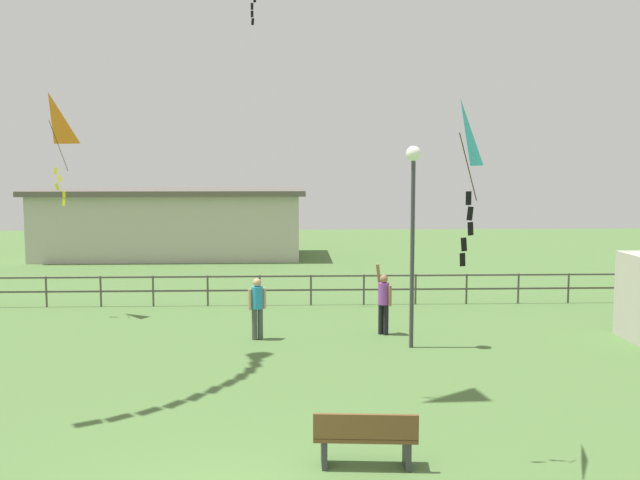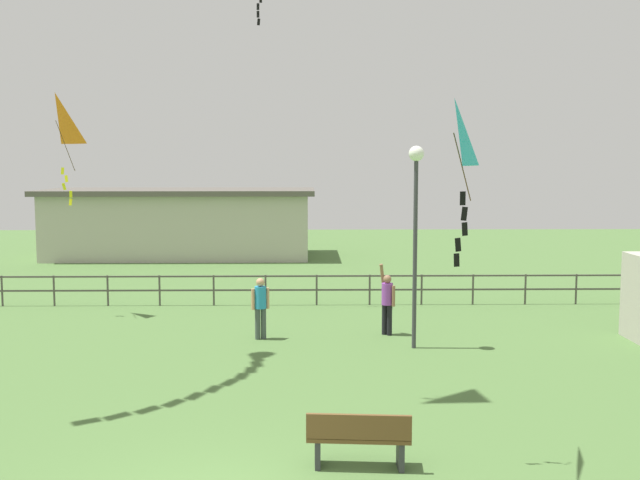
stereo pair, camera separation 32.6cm
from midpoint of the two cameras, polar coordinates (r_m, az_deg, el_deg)
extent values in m
cylinder|color=#38383D|center=(17.62, 7.84, -1.17)|extent=(0.10, 0.10, 4.46)
sphere|color=white|center=(17.49, 7.95, 6.60)|extent=(0.36, 0.36, 0.36)
cube|color=brown|center=(11.11, 3.87, -14.89)|extent=(1.53, 0.52, 0.06)
cube|color=brown|center=(10.87, 3.89, -14.14)|extent=(1.50, 0.18, 0.36)
cube|color=#333338|center=(11.21, 0.68, -15.93)|extent=(0.08, 0.36, 0.45)
cube|color=#333338|center=(11.21, 7.06, -15.96)|extent=(0.08, 0.36, 0.45)
cylinder|color=#3F4C47|center=(18.68, -4.31, -6.45)|extent=(0.13, 0.13, 0.78)
cylinder|color=#3F4C47|center=(18.73, -3.87, -6.42)|extent=(0.13, 0.13, 0.78)
cylinder|color=#268CBF|center=(18.57, -4.10, -4.42)|extent=(0.29, 0.29, 0.55)
sphere|color=tan|center=(18.51, -4.11, -3.26)|extent=(0.21, 0.21, 0.21)
cylinder|color=tan|center=(18.52, -4.66, -4.56)|extent=(0.09, 0.09, 0.52)
cylinder|color=tan|center=(18.64, -3.54, -4.49)|extent=(0.09, 0.09, 0.52)
cylinder|color=black|center=(19.24, 5.46, -6.09)|extent=(0.13, 0.13, 0.79)
cylinder|color=black|center=(19.15, 5.85, -6.15)|extent=(0.13, 0.13, 0.79)
cylinder|color=purple|center=(19.07, 5.68, -4.15)|extent=(0.29, 0.29, 0.56)
sphere|color=#8C6647|center=(19.00, 5.69, -3.01)|extent=(0.21, 0.21, 0.21)
cylinder|color=#8C6647|center=(19.13, 5.29, -2.62)|extent=(0.19, 0.21, 0.53)
cylinder|color=#8C6647|center=(18.97, 6.16, -4.31)|extent=(0.09, 0.09, 0.53)
pyramid|color=orange|center=(21.95, -19.25, 8.67)|extent=(0.93, 0.92, 1.41)
cylinder|color=#4C381E|center=(22.16, -18.58, 6.85)|extent=(0.32, 0.60, 1.41)
cube|color=yellow|center=(22.14, -18.78, 5.05)|extent=(0.09, 0.03, 0.20)
cube|color=yellow|center=(22.15, -18.52, 4.49)|extent=(0.11, 0.04, 0.21)
cube|color=yellow|center=(22.15, -18.68, 3.91)|extent=(0.12, 0.05, 0.21)
cube|color=yellow|center=(22.18, -18.21, 3.36)|extent=(0.09, 0.05, 0.20)
cube|color=yellow|center=(22.19, -18.23, 2.79)|extent=(0.10, 0.04, 0.21)
pyramid|color=#19B2B2|center=(10.77, 11.10, 8.09)|extent=(0.65, 1.13, 0.96)
cylinder|color=#4C381E|center=(10.74, 11.73, 5.53)|extent=(0.26, 0.11, 0.96)
cube|color=black|center=(10.77, 11.77, 3.15)|extent=(0.08, 0.03, 0.20)
cube|color=black|center=(10.80, 11.88, 1.99)|extent=(0.10, 0.01, 0.20)
cube|color=black|center=(10.83, 11.92, 0.83)|extent=(0.10, 0.05, 0.20)
cube|color=black|center=(10.78, 11.42, -0.36)|extent=(0.10, 0.03, 0.21)
cube|color=black|center=(10.79, 11.31, -1.53)|extent=(0.10, 0.05, 0.20)
cube|color=black|center=(23.00, -4.37, 17.46)|extent=(0.08, 0.03, 0.20)
cube|color=black|center=(22.96, -4.36, 16.92)|extent=(0.08, 0.03, 0.20)
cube|color=black|center=(22.93, -4.32, 16.38)|extent=(0.10, 0.02, 0.20)
cylinder|color=#4C4742|center=(24.78, -22.91, -3.63)|extent=(0.06, 0.06, 0.95)
cylinder|color=#4C4742|center=(24.23, -19.41, -3.70)|extent=(0.06, 0.06, 0.95)
cylinder|color=#4C4742|center=(23.77, -15.63, -3.77)|extent=(0.06, 0.06, 0.95)
cylinder|color=#4C4742|center=(23.42, -11.84, -3.82)|extent=(0.06, 0.06, 0.95)
cylinder|color=#4C4742|center=(23.16, -7.77, -3.85)|extent=(0.06, 0.06, 0.95)
cylinder|color=#4C4742|center=(23.03, -3.80, -3.86)|extent=(0.06, 0.06, 0.95)
cylinder|color=#4C4742|center=(23.01, 0.15, -3.86)|extent=(0.06, 0.06, 0.95)
cylinder|color=#4C4742|center=(23.10, 4.24, -3.84)|extent=(0.06, 0.06, 0.95)
cylinder|color=#4C4742|center=(23.31, 8.22, -3.80)|extent=(0.06, 0.06, 0.95)
cylinder|color=#4C4742|center=(23.62, 12.07, -3.74)|extent=(0.06, 0.06, 0.95)
cylinder|color=#4C4742|center=(24.04, 15.89, -3.66)|extent=(0.06, 0.06, 0.95)
cylinder|color=#4C4742|center=(24.55, 19.45, -3.58)|extent=(0.06, 0.06, 0.95)
cylinder|color=#4C4742|center=(25.18, 23.00, -3.48)|extent=(0.06, 0.06, 0.95)
cube|color=#4C4742|center=(22.95, -3.40, -2.79)|extent=(36.00, 0.05, 0.05)
cube|color=#4C4742|center=(23.02, -3.39, -3.86)|extent=(36.00, 0.05, 0.05)
cube|color=#B7B2A3|center=(35.26, -10.40, 1.09)|extent=(11.90, 4.46, 2.93)
cube|color=#59544C|center=(35.16, -10.45, 3.67)|extent=(12.50, 5.06, 0.24)
camera|label=1|loc=(0.16, -89.37, 0.07)|focal=41.63mm
camera|label=2|loc=(0.16, 90.63, -0.07)|focal=41.63mm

